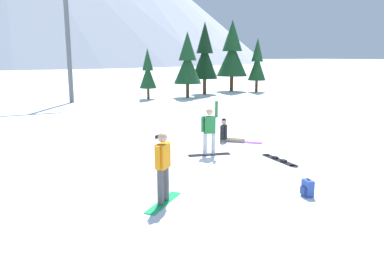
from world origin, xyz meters
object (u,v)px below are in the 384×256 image
Objects in this scene: loose_snowboard_near_left at (279,160)px; pine_tree_slender at (188,62)px; snowboarder_foreground at (163,166)px; backpack_blue at (307,188)px; ski_lift_tower at (67,23)px; snowboarder_midground at (209,130)px; snowboarder_background at (228,133)px; pine_tree_twin at (205,55)px; pine_tree_young at (148,72)px; pine_tree_broad at (257,63)px; pine_tree_leaning at (232,53)px.

pine_tree_slender is (5.62, 19.71, 3.11)m from loose_snowboard_near_left.
backpack_blue is at bearing -18.51° from snowboarder_foreground.
snowboarder_midground is at bearing -82.99° from ski_lift_tower.
snowboarder_background is at bearing 46.03° from snowboarder_foreground.
pine_tree_twin reaches higher than pine_tree_young.
snowboarder_foreground is at bearing -129.76° from pine_tree_broad.
pine_tree_broad is 0.51× the size of ski_lift_tower.
pine_tree_broad reaches higher than snowboarder_background.
snowboarder_midground is at bearing 47.83° from snowboarder_foreground.
snowboarder_background is 0.27× the size of pine_tree_slender.
pine_tree_twin reaches higher than backpack_blue.
pine_tree_broad is at bearing 56.38° from loose_snowboard_near_left.
loose_snowboard_near_left is 25.97m from pine_tree_broad.
ski_lift_tower is at bearing -177.09° from pine_tree_broad.
pine_tree_young reaches higher than backpack_blue.
pine_tree_leaning is 1.70× the size of pine_tree_young.
ski_lift_tower is at bearing -174.49° from pine_tree_twin.
snowboarder_background is 18.58m from ski_lift_tower.
pine_tree_slender is at bearing -143.50° from pine_tree_twin.
snowboarder_background is at bearing -76.60° from ski_lift_tower.
snowboarder_midground is at bearing -123.52° from pine_tree_leaning.
snowboarder_foreground reaches higher than snowboarder_background.
snowboarder_midground is 25.90m from pine_tree_leaning.
loose_snowboard_near_left is at bearing -111.09° from pine_tree_twin.
pine_tree_slender is at bearing -152.61° from pine_tree_leaning.
pine_tree_broad is (5.89, -0.28, -0.76)m from pine_tree_twin.
loose_snowboard_near_left is at bearing -42.98° from snowboarder_midground.
snowboarder_midground is at bearing -129.31° from pine_tree_broad.
pine_tree_twin is (8.40, 21.77, 3.71)m from loose_snowboard_near_left.
loose_snowboard_near_left is 20.39m from pine_tree_young.
ski_lift_tower is at bearing 97.01° from snowboarder_midground.
pine_tree_broad reaches higher than loose_snowboard_near_left.
ski_lift_tower reaches higher than pine_tree_leaning.
snowboarder_foreground is 24.14m from pine_tree_slender.
pine_tree_twin is at bearing -160.12° from pine_tree_leaning.
snowboarder_background reaches higher than backpack_blue.
pine_tree_twin is at bearing 60.22° from snowboarder_foreground.
pine_tree_leaning is 10.80m from pine_tree_young.
ski_lift_tower reaches higher than snowboarder_foreground.
pine_tree_broad is (8.67, 1.78, -0.16)m from pine_tree_slender.
snowboarder_midground reaches higher than backpack_blue.
loose_snowboard_near_left is at bearing -105.91° from pine_tree_slender.
snowboarder_background is at bearing -122.09° from pine_tree_leaning.
backpack_blue is 26.91m from pine_tree_twin.
snowboarder_foreground is 22.97m from ski_lift_tower.
pine_tree_slender is 1.34× the size of pine_tree_young.
pine_tree_twin is at bearing 62.84° from snowboarder_midground.
snowboarder_background is at bearing -109.28° from pine_tree_slender.
pine_tree_slender is (10.72, 21.52, 2.17)m from snowboarder_foreground.
backpack_blue is at bearing -107.43° from pine_tree_slender.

